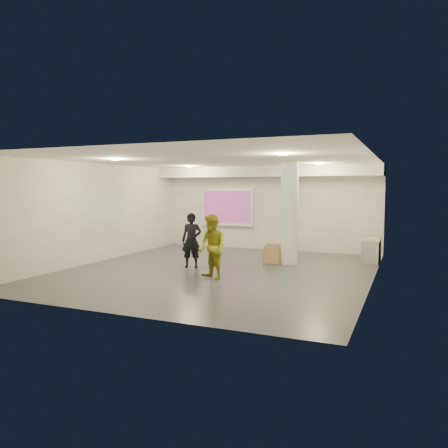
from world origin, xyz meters
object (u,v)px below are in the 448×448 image
at_px(woman, 192,240).
at_px(man, 212,247).
at_px(credenza, 371,251).
at_px(column, 289,214).
at_px(projection_screen, 227,207).

xyz_separation_m(woman, man, (1.18, -1.18, 0.03)).
bearing_deg(woman, credenza, 19.34).
height_order(column, woman, column).
bearing_deg(woman, man, -59.32).
relative_size(column, man, 1.87).
distance_m(projection_screen, credenza, 5.60).
bearing_deg(man, column, 97.37).
relative_size(woman, man, 0.97).
bearing_deg(credenza, projection_screen, 166.58).
relative_size(column, credenza, 2.54).
height_order(column, credenza, column).
relative_size(credenza, man, 0.74).
bearing_deg(column, woman, -144.96).
distance_m(projection_screen, man, 5.87).
bearing_deg(projection_screen, man, -70.99).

